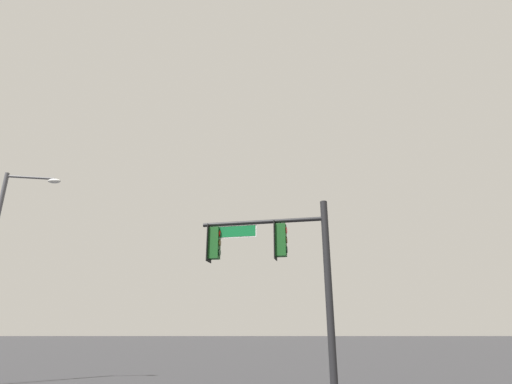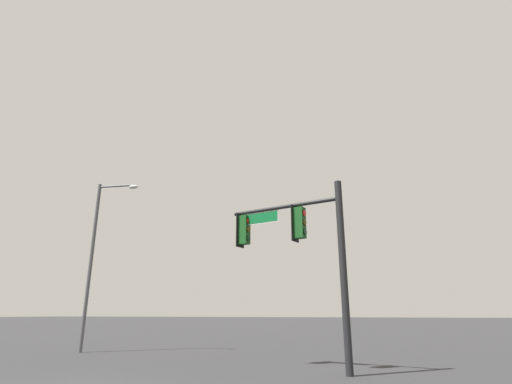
# 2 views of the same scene
# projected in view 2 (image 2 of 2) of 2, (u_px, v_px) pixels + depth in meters

# --- Properties ---
(signal_pole_near) EXTENTS (4.30, 1.21, 6.12)m
(signal_pole_near) POSITION_uv_depth(u_px,v_px,m) (301.00, 242.00, 13.82)
(signal_pole_near) COLOR black
(signal_pole_near) RESTS_ON ground_plane
(street_lamp) EXTENTS (2.31, 0.56, 8.48)m
(street_lamp) POSITION_uv_depth(u_px,v_px,m) (97.00, 251.00, 20.49)
(street_lamp) COLOR #4C4C51
(street_lamp) RESTS_ON ground_plane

